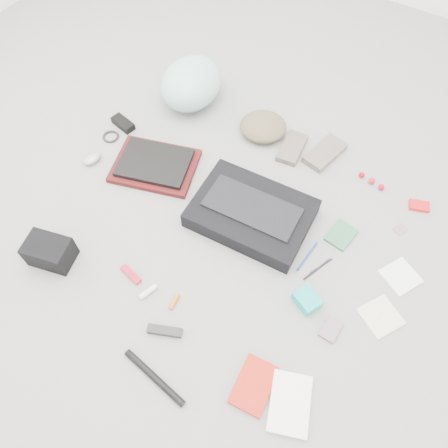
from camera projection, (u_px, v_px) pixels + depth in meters
The scene contains 33 objects.
ground_plane at pixel (224, 230), 1.86m from camera, with size 4.00×4.00×0.00m, color gray.
messenger_bag at pixel (251, 213), 1.85m from camera, with size 0.49×0.35×0.08m, color black.
bag_flap at pixel (252, 207), 1.81m from camera, with size 0.39×0.18×0.01m, color black.
laptop_sleeve at pixel (155, 166), 2.03m from camera, with size 0.37×0.28×0.03m, color #481011.
laptop at pixel (155, 163), 2.01m from camera, with size 0.32×0.23×0.02m, color black.
bike_helmet at pixel (191, 83), 2.19m from camera, with size 0.29×0.36×0.22m, color #A3DBD4.
beanie at pixel (263, 126), 2.12m from camera, with size 0.23×0.22×0.08m, color brown.
mitten_left at pixel (292, 148), 2.08m from camera, with size 0.10×0.19×0.03m, color #665B4F.
mitten_right at pixel (325, 153), 2.06m from camera, with size 0.11×0.22×0.03m, color #6A5E58.
power_brick at pixel (123, 123), 2.17m from camera, with size 0.12×0.06×0.03m, color black.
cable_coil at pixel (111, 137), 2.13m from camera, with size 0.08×0.08×0.01m, color black.
mouse at pixel (92, 159), 2.04m from camera, with size 0.06×0.09×0.04m, color #9395A2.
camera_bag at pixel (50, 252), 1.74m from camera, with size 0.17×0.12×0.11m, color black.
multitool at pixel (131, 274), 1.74m from camera, with size 0.10×0.03×0.02m, color #AB1725.
toiletry_tube_white at pixel (148, 292), 1.70m from camera, with size 0.02×0.02×0.08m, color silver.
toiletry_tube_orange at pixel (174, 302), 1.68m from camera, with size 0.02×0.02×0.06m, color #CF5E0F.
u_lock at pixel (165, 331), 1.61m from camera, with size 0.13×0.03×0.03m, color black.
bike_pump at pixel (154, 377), 1.52m from camera, with size 0.03×0.03×0.28m, color black.
book_red at pixel (254, 385), 1.51m from camera, with size 0.12×0.18×0.02m, color red.
book_white at pixel (290, 404), 1.48m from camera, with size 0.14×0.20×0.02m, color white.
notepad at pixel (341, 235), 1.84m from camera, with size 0.10×0.13×0.01m, color #336B41.
pen_blue at pixel (307, 256), 1.78m from camera, with size 0.01×0.01×0.16m, color navy.
pen_black at pixel (317, 269), 1.75m from camera, with size 0.01×0.01×0.15m, color black.
pen_navy at pixel (321, 266), 1.76m from camera, with size 0.01×0.01×0.12m, color navy.
accordion_wallet at pixel (307, 300), 1.66m from camera, with size 0.10×0.08×0.05m, color #12B7B5.
card_deck at pixel (330, 330), 1.62m from camera, with size 0.06×0.09×0.02m, color gray.
napkin_top at pixel (401, 276), 1.74m from camera, with size 0.13×0.13×0.01m, color white.
napkin_bottom at pixel (381, 316), 1.65m from camera, with size 0.13×0.13×0.01m, color beige.
lollipop_a at pixel (362, 175), 2.00m from camera, with size 0.03×0.03×0.03m, color #C10009.
lollipop_b at pixel (372, 181), 1.98m from camera, with size 0.03×0.03×0.03m, color red.
lollipop_c at pixel (381, 187), 1.96m from camera, with size 0.03×0.03×0.03m, color #BB011C.
altoids_tin at pixel (419, 206), 1.91m from camera, with size 0.08×0.05×0.02m, color red.
stamp_sheet at pixel (400, 230), 1.86m from camera, with size 0.04×0.05×0.00m, color gray.
Camera 1 is at (0.50, -0.82, 1.59)m, focal length 35.00 mm.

